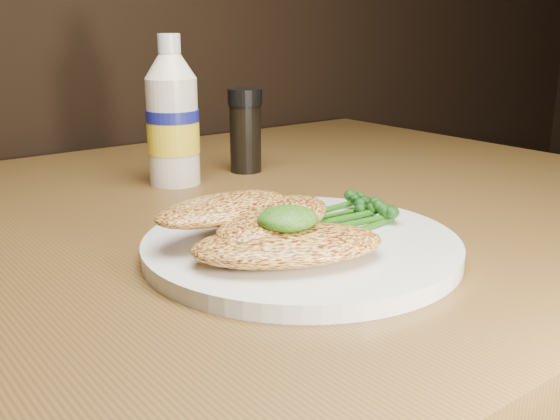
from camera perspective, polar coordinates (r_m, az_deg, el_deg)
plate at (r=0.55m, az=1.90°, el=-3.20°), size 0.27×0.27×0.01m
chicken_front at (r=0.50m, az=0.73°, el=-3.12°), size 0.17×0.14×0.02m
chicken_mid at (r=0.53m, az=-0.47°, el=-0.78°), size 0.16×0.12×0.02m
chicken_back at (r=0.54m, az=-5.08°, el=0.14°), size 0.13×0.07×0.02m
pesto_front at (r=0.50m, az=0.68°, el=-0.76°), size 0.05×0.05×0.02m
broccolini_bundle at (r=0.58m, az=5.17°, el=-0.50°), size 0.14×0.12×0.02m
mayo_bottle at (r=0.78m, az=-9.57°, el=8.69°), size 0.07×0.07×0.18m
pepper_grinder at (r=0.85m, az=-3.09°, el=7.05°), size 0.06×0.06×0.11m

